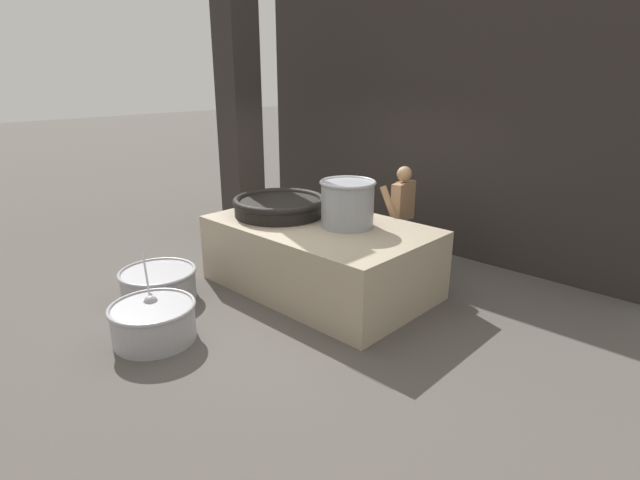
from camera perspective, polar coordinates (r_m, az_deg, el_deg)
ground_plane at (r=6.89m, az=0.00°, el=-5.44°), size 60.00×60.00×0.00m
back_wall at (r=8.35m, az=12.47°, el=13.87°), size 6.96×0.24×4.36m
support_pillar at (r=8.42m, az=-9.21°, el=14.10°), size 0.53×0.53×4.36m
hearth_platform at (r=6.72m, az=0.00°, el=-1.86°), size 2.92×1.80×0.92m
giant_wok_near at (r=6.98m, az=-4.62°, el=3.99°), size 1.30×1.30×0.25m
stock_pot at (r=6.38m, az=3.16°, el=4.28°), size 0.72×0.72×0.60m
cook at (r=7.32m, az=9.32°, el=2.79°), size 0.39×0.59×1.56m
prep_bowl_vegetables at (r=5.81m, az=-18.50°, el=-8.71°), size 1.16×0.94×0.80m
prep_bowl_meat at (r=6.82m, az=-17.97°, el=-4.67°), size 0.99×0.99×0.39m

